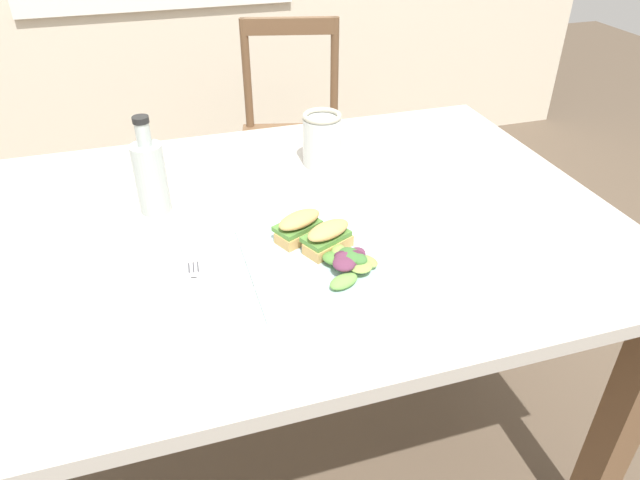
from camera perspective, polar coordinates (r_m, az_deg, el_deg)
ground_plane at (r=1.66m, az=2.28°, el=-22.27°), size 8.07×8.07×0.00m
dining_table at (r=1.28m, az=-1.95°, el=-2.12°), size 1.31×0.96×0.74m
chair_wooden_far at (r=2.29m, az=-2.68°, el=9.84°), size 0.48×0.48×0.87m
plate_lunch at (r=1.08m, az=0.63°, el=-1.78°), size 0.29×0.29×0.01m
sandwich_half_front at (r=1.08m, az=0.77°, el=0.30°), size 0.10×0.09×0.06m
sandwich_half_back at (r=1.11m, az=-2.06°, el=1.35°), size 0.10×0.09×0.06m
salad_mixed_greens at (r=1.03m, az=2.75°, el=-2.01°), size 0.12×0.13×0.03m
napkin_folded at (r=1.02m, az=-12.10°, el=-5.36°), size 0.12×0.24×0.00m
fork_on_napkin at (r=1.03m, az=-12.16°, el=-4.61°), size 0.03×0.19×0.00m
bottle_cold_brew at (r=1.25m, az=-16.20°, el=5.70°), size 0.07×0.07×0.21m
mason_jar_iced_tea at (r=1.41m, az=0.20°, el=9.62°), size 0.09×0.09×0.13m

